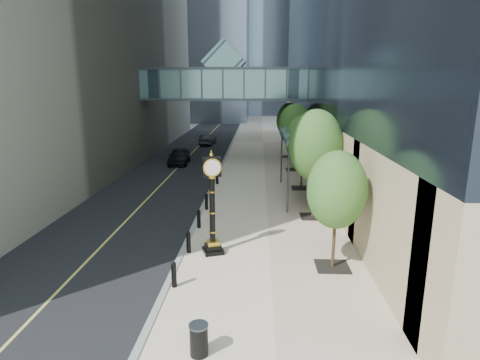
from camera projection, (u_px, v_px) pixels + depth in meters
name	position (u px, v px, depth m)	size (l,w,h in m)	color
ground	(244.00, 304.00, 14.14)	(320.00, 320.00, 0.00)	gray
road	(203.00, 142.00, 53.29)	(8.00, 180.00, 0.02)	black
sidewalk	(263.00, 142.00, 52.92)	(8.00, 180.00, 0.06)	beige
curb	(233.00, 142.00, 53.10)	(0.25, 180.00, 0.07)	gray
distant_tower_c	(239.00, 0.00, 123.28)	(22.00, 22.00, 65.00)	#95A2BB
skywalk	(225.00, 82.00, 39.64)	(17.00, 4.20, 5.80)	slate
entrance_canopy	(305.00, 136.00, 26.58)	(3.00, 8.00, 4.38)	#383F44
bollard_row	(203.00, 210.00, 22.88)	(0.20, 16.20, 0.90)	black
street_trees	(302.00, 136.00, 29.09)	(3.00, 28.56, 6.17)	black
street_clock	(212.00, 211.00, 17.81)	(1.10, 1.10, 4.61)	black
trash_bin	(199.00, 341.00, 11.31)	(0.52, 0.52, 0.90)	black
pedestrian	(321.00, 190.00, 25.89)	(0.59, 0.39, 1.62)	#BAB7AA
car_near	(179.00, 156.00, 38.51)	(1.79, 4.45, 1.52)	black
car_far	(208.00, 139.00, 50.47)	(1.41, 4.05, 1.33)	black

